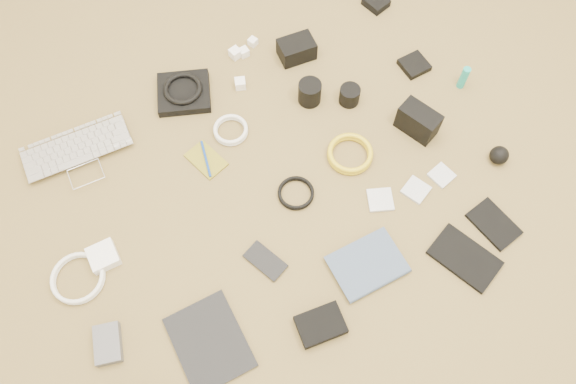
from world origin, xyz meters
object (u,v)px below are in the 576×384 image
dslr_camera (297,49)px  tablet (210,342)px  laptop (81,160)px  paperback (381,287)px  phone (265,261)px

dslr_camera → tablet: bearing=-126.3°
laptop → dslr_camera: 0.78m
laptop → paperback: 0.97m
tablet → phone: bearing=29.6°
tablet → paperback: paperback is taller
laptop → dslr_camera: size_ratio=2.80×
laptop → dslr_camera: bearing=6.6°
laptop → phone: size_ratio=2.76×
tablet → paperback: 0.49m
tablet → phone: (0.23, 0.13, -0.00)m
laptop → tablet: bearing=-77.5°
tablet → laptop: bearing=99.9°
laptop → phone: (0.35, -0.55, -0.01)m
laptop → tablet: (0.12, -0.68, -0.01)m
dslr_camera → laptop: bearing=-170.5°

